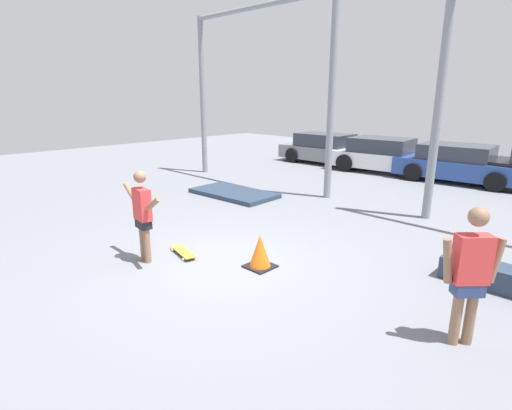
{
  "coord_description": "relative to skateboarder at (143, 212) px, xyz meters",
  "views": [
    {
      "loc": [
        5.05,
        -4.33,
        2.91
      ],
      "look_at": [
        -0.44,
        1.25,
        0.75
      ],
      "focal_mm": 28.0,
      "sensor_mm": 36.0,
      "label": 1
    }
  ],
  "objects": [
    {
      "name": "ground_plane",
      "position": [
        1.09,
        0.93,
        -0.93
      ],
      "size": [
        36.0,
        36.0,
        0.0
      ],
      "primitive_type": "plane",
      "color": "slate"
    },
    {
      "name": "grind_box",
      "position": [
        5.02,
        3.26,
        -0.75
      ],
      "size": [
        1.96,
        0.5,
        0.37
      ],
      "primitive_type": "cube",
      "rotation": [
        0.0,
        0.0,
        0.02
      ],
      "color": "#28384C",
      "rests_on": "ground_plane"
    },
    {
      "name": "bystander",
      "position": [
        4.94,
        1.36,
        0.02
      ],
      "size": [
        0.57,
        0.59,
        1.72
      ],
      "rotation": [
        0.0,
        0.0,
        3.94
      ],
      "color": "#8C664C",
      "rests_on": "ground_plane"
    },
    {
      "name": "parked_car_grey",
      "position": [
        -3.91,
        11.25,
        -0.31
      ],
      "size": [
        4.25,
        1.92,
        1.29
      ],
      "rotation": [
        0.0,
        0.0,
        0.02
      ],
      "color": "slate",
      "rests_on": "ground_plane"
    },
    {
      "name": "skateboarder",
      "position": [
        0.0,
        0.0,
        0.0
      ],
      "size": [
        1.43,
        0.25,
        1.67
      ],
      "rotation": [
        0.0,
        0.0,
        -0.11
      ],
      "color": "#8C664C",
      "rests_on": "ground_plane"
    },
    {
      "name": "manual_pad",
      "position": [
        -2.51,
        4.44,
        -0.87
      ],
      "size": [
        2.66,
        1.48,
        0.12
      ],
      "primitive_type": "cube",
      "rotation": [
        0.0,
        0.0,
        0.05
      ],
      "color": "#28384C",
      "rests_on": "ground_plane"
    },
    {
      "name": "parked_car_white",
      "position": [
        -1.17,
        11.13,
        -0.29
      ],
      "size": [
        4.18,
        2.25,
        1.31
      ],
      "rotation": [
        0.0,
        0.0,
        0.1
      ],
      "color": "white",
      "rests_on": "ground_plane"
    },
    {
      "name": "canopy_support_left",
      "position": [
        -3.23,
        6.2,
        2.55
      ],
      "size": [
        5.92,
        0.2,
        5.61
      ],
      "color": "gray",
      "rests_on": "ground_plane"
    },
    {
      "name": "parked_car_blue",
      "position": [
        1.57,
        11.25,
        -0.31
      ],
      "size": [
        4.21,
        2.22,
        1.28
      ],
      "rotation": [
        0.0,
        0.0,
        0.08
      ],
      "color": "#284793",
      "rests_on": "ground_plane"
    },
    {
      "name": "traffic_cone",
      "position": [
        1.67,
        1.25,
        -0.64
      ],
      "size": [
        0.47,
        0.47,
        0.59
      ],
      "color": "black",
      "rests_on": "ground_plane"
    },
    {
      "name": "skateboard",
      "position": [
        0.24,
        0.64,
        -0.87
      ],
      "size": [
        0.81,
        0.38,
        0.08
      ],
      "rotation": [
        0.0,
        0.0,
        -0.22
      ],
      "color": "gold",
      "rests_on": "ground_plane"
    }
  ]
}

